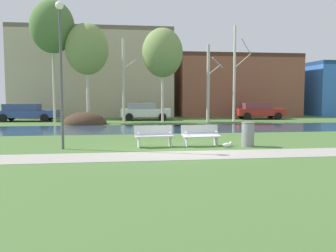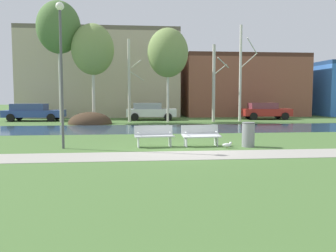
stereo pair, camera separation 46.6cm
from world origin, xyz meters
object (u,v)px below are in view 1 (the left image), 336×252
at_px(streetlamp, 61,52).
at_px(trash_bin, 248,134).
at_px(seagull, 227,145).
at_px(parked_hatch_third_red, 258,110).
at_px(bench_left, 154,135).
at_px(parked_van_nearest_blue, 26,112).
at_px(bench_right, 201,135).
at_px(parked_sedan_second_white, 145,111).

bearing_deg(streetlamp, trash_bin, -2.29).
relative_size(seagull, parked_hatch_third_red, 0.10).
xyz_separation_m(bench_left, parked_van_nearest_blue, (-8.98, 15.86, 0.29)).
bearing_deg(parked_hatch_third_red, parked_van_nearest_blue, 179.86).
relative_size(bench_right, trash_bin, 1.63).
height_order(seagull, parked_sedan_second_white, parked_sedan_second_white).
height_order(bench_left, parked_van_nearest_blue, parked_van_nearest_blue).
bearing_deg(bench_left, seagull, -12.57).
relative_size(parked_van_nearest_blue, parked_sedan_second_white, 1.15).
relative_size(seagull, parked_van_nearest_blue, 0.09).
height_order(bench_left, streetlamp, streetlamp).
bearing_deg(bench_right, seagull, -34.10).
xyz_separation_m(bench_left, trash_bin, (3.84, -0.39, 0.05)).
distance_m(seagull, parked_van_nearest_blue, 20.35).
xyz_separation_m(seagull, streetlamp, (-6.51, 0.56, 3.63)).
xyz_separation_m(bench_left, parked_sedan_second_white, (0.71, 15.86, 0.30)).
height_order(streetlamp, parked_hatch_third_red, streetlamp).
bearing_deg(trash_bin, bench_left, 174.22).
xyz_separation_m(parked_van_nearest_blue, parked_hatch_third_red, (19.80, -0.05, 0.01)).
xyz_separation_m(streetlamp, parked_van_nearest_blue, (-5.36, 15.95, -3.00)).
height_order(bench_right, parked_van_nearest_blue, parked_van_nearest_blue).
distance_m(parked_van_nearest_blue, parked_sedan_second_white, 9.69).
relative_size(trash_bin, parked_van_nearest_blue, 0.21).
bearing_deg(streetlamp, seagull, -4.87).
distance_m(seagull, parked_hatch_third_red, 18.28).
bearing_deg(trash_bin, seagull, -164.75).
distance_m(seagull, parked_sedan_second_white, 16.66).
bearing_deg(parked_van_nearest_blue, bench_left, -60.48).
relative_size(trash_bin, parked_sedan_second_white, 0.24).
bearing_deg(bench_left, trash_bin, -5.78).
relative_size(trash_bin, seagull, 2.35).
bearing_deg(parked_sedan_second_white, streetlamp, -105.18).
bearing_deg(bench_left, parked_hatch_third_red, 55.62).
xyz_separation_m(bench_left, seagull, (2.89, -0.65, -0.34)).
xyz_separation_m(seagull, parked_hatch_third_red, (7.92, 16.46, 0.64)).
distance_m(bench_left, seagull, 2.99).
distance_m(bench_left, trash_bin, 3.86).
height_order(seagull, streetlamp, streetlamp).
distance_m(bench_right, streetlamp, 6.46).
height_order(trash_bin, seagull, trash_bin).
distance_m(trash_bin, streetlamp, 8.13).
height_order(trash_bin, parked_hatch_third_red, parked_hatch_third_red).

